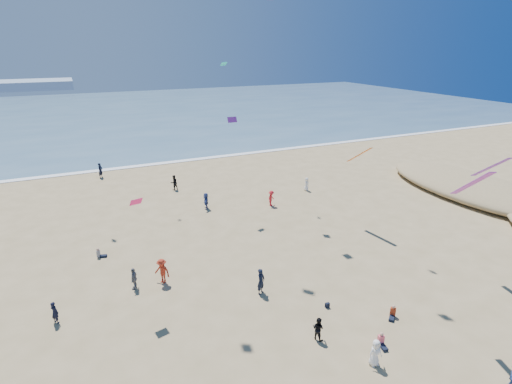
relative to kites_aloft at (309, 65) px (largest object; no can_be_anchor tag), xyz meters
name	(u,v)px	position (x,y,z in m)	size (l,w,h in m)	color
ocean	(103,114)	(-8.86, 80.98, -14.75)	(220.00, 100.00, 0.06)	#476B84
surf_line	(134,167)	(-8.86, 30.98, -14.74)	(220.00, 1.20, 0.08)	white
standing_flyers	(209,248)	(-7.24, 2.15, -13.92)	(32.21, 44.87, 1.95)	#365794
seated_group	(283,328)	(-6.14, -8.26, -14.36)	(17.25, 22.66, 0.84)	white
navy_bag	(327,305)	(-2.29, -7.22, -14.61)	(0.28, 0.18, 0.34)	black
kites_aloft	(309,65)	(0.00, 0.00, 0.00)	(41.92, 40.47, 28.54)	#1BC4CB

